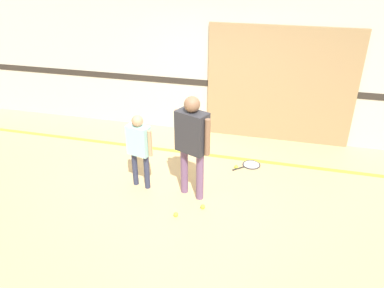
{
  "coord_description": "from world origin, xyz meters",
  "views": [
    {
      "loc": [
        1.24,
        -4.62,
        3.34
      ],
      "look_at": [
        0.08,
        -0.06,
        0.87
      ],
      "focal_mm": 35.0,
      "sensor_mm": 36.0,
      "label": 1
    }
  ],
  "objects": [
    {
      "name": "ground_plane",
      "position": [
        0.0,
        0.0,
        0.0
      ],
      "size": [
        16.0,
        16.0,
        0.0
      ],
      "primitive_type": "plane",
      "color": "tan"
    },
    {
      "name": "wall_back",
      "position": [
        0.0,
        2.24,
        1.6
      ],
      "size": [
        16.0,
        0.07,
        3.2
      ],
      "color": "beige",
      "rests_on": "ground_plane"
    },
    {
      "name": "wall_panel",
      "position": [
        1.19,
        2.18,
        1.09
      ],
      "size": [
        2.7,
        0.05,
        2.18
      ],
      "color": "#9E7F56",
      "rests_on": "ground_plane"
    },
    {
      "name": "floor_stripe",
      "position": [
        0.0,
        1.21,
        0.0
      ],
      "size": [
        14.4,
        0.1,
        0.01
      ],
      "color": "yellow",
      "rests_on": "ground_plane"
    },
    {
      "name": "person_instructor",
      "position": [
        0.08,
        -0.06,
        0.98
      ],
      "size": [
        0.56,
        0.4,
        1.59
      ],
      "rotation": [
        0.0,
        0.0,
        -0.39
      ],
      "color": "#6B4C70",
      "rests_on": "ground_plane"
    },
    {
      "name": "person_student_left",
      "position": [
        -0.75,
        -0.01,
        0.75
      ],
      "size": [
        0.45,
        0.26,
        1.21
      ],
      "rotation": [
        0.0,
        0.0,
        -0.23
      ],
      "color": "#2D334C",
      "rests_on": "ground_plane"
    },
    {
      "name": "racket_spare_on_floor",
      "position": [
        0.86,
        1.03,
        0.01
      ],
      "size": [
        0.52,
        0.49,
        0.03
      ],
      "rotation": [
        0.0,
        0.0,
        3.87
      ],
      "color": "#28282D",
      "rests_on": "ground_plane"
    },
    {
      "name": "tennis_ball_near_instructor",
      "position": [
        0.32,
        -0.35,
        0.03
      ],
      "size": [
        0.07,
        0.07,
        0.07
      ],
      "primitive_type": "sphere",
      "color": "#CCE038",
      "rests_on": "ground_plane"
    },
    {
      "name": "tennis_ball_by_spare_racket",
      "position": [
        0.63,
        0.87,
        0.03
      ],
      "size": [
        0.07,
        0.07,
        0.07
      ],
      "primitive_type": "sphere",
      "color": "#CCE038",
      "rests_on": "ground_plane"
    },
    {
      "name": "tennis_ball_stray_left",
      "position": [
        -0.01,
        -0.62,
        0.03
      ],
      "size": [
        0.07,
        0.07,
        0.07
      ],
      "primitive_type": "sphere",
      "color": "#CCE038",
      "rests_on": "ground_plane"
    }
  ]
}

